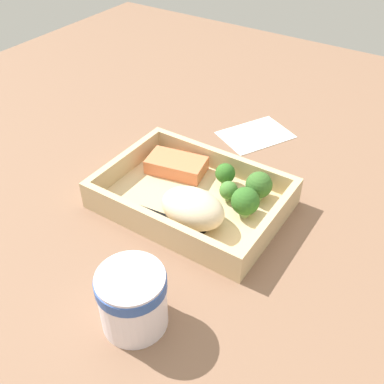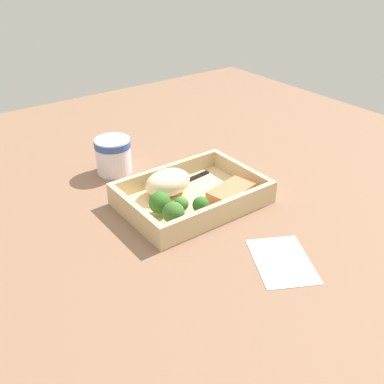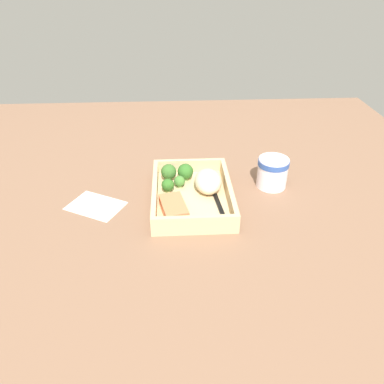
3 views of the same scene
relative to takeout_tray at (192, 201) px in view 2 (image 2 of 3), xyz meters
The scene contains 12 objects.
ground_plane 1.60cm from the takeout_tray, ahead, with size 160.00×160.00×2.00cm, color #815E47.
takeout_tray is the anchor object (origin of this frame).
tray_rim 2.45cm from the takeout_tray, ahead, with size 28.97×20.49×3.70cm.
salmon_fillet 8.35cm from the takeout_tray, 142.85° to the left, with size 9.97×5.61×2.55cm, color #E67A4D.
mashed_potatoes 6.37cm from the takeout_tray, 55.62° to the right, with size 10.27×7.16×5.56cm, color beige.
broccoli_floret_1 9.51cm from the takeout_tray, ahead, with size 4.40×4.40×4.93cm.
broccoli_floret_2 6.36cm from the takeout_tray, 32.21° to the left, with size 3.02×3.02×3.45cm.
broccoli_floret_3 7.34cm from the takeout_tray, 68.46° to the left, with size 3.37×3.37×4.05cm.
broccoli_floret_4 11.16cm from the takeout_tray, 34.41° to the left, with size 4.30×4.30×4.95cm.
fork 6.29cm from the takeout_tray, 97.31° to the right, with size 15.89×3.32×0.44cm.
paper_cup 23.82cm from the takeout_tray, 74.26° to the right, with size 8.49×8.49×8.46cm.
receipt_slip 25.05cm from the takeout_tray, 92.59° to the left, with size 9.58×13.62×0.24cm, color white.
Camera 2 is at (48.12, 65.41, 49.72)cm, focal length 42.00 mm.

